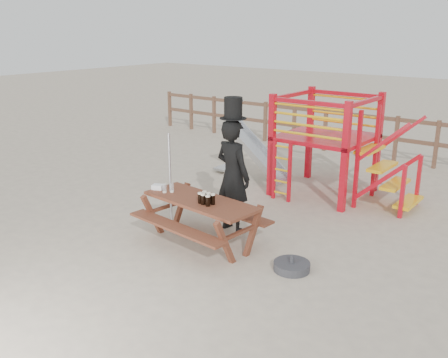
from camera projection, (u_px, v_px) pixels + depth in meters
ground at (207, 247)px, 7.96m from camera, size 60.00×60.00×0.00m
back_fence at (378, 132)px, 13.03m from camera, size 15.09×0.09×1.20m
playground_fort at (322, 143)px, 10.28m from camera, size 4.71×1.84×2.10m
picnic_table at (201, 216)px, 7.95m from camera, size 2.06×1.52×0.75m
man_with_hat at (233, 173)px, 8.32m from camera, size 0.78×0.58×2.29m
metal_pole at (170, 185)px, 8.25m from camera, size 0.04×0.04×1.73m
parasol_base at (292, 266)px, 7.18m from camera, size 0.53×0.53×0.22m
paper_bag at (158, 187)px, 8.36m from camera, size 0.22×0.20×0.08m
stout_pints at (206, 198)px, 7.66m from camera, size 0.26×0.20×0.17m
empty_glasses at (168, 188)px, 8.19m from camera, size 0.15×0.16×0.15m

